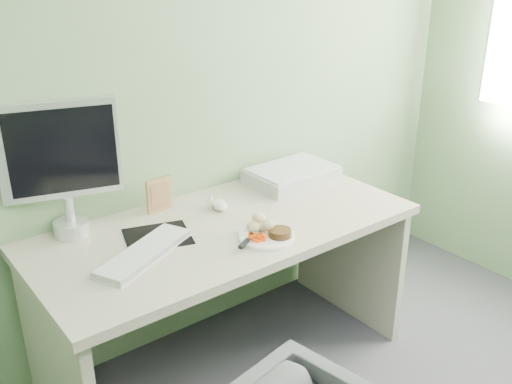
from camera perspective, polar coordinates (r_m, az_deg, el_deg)
wall_back at (r=2.49m, az=-8.44°, el=12.84°), size 3.50×0.00×3.50m
desk at (r=2.46m, az=-2.98°, el=-7.05°), size 1.60×0.75×0.73m
plate at (r=2.26m, az=1.05°, el=-4.50°), size 0.22×0.22×0.01m
steak at (r=2.24m, az=2.40°, el=-4.10°), size 0.10×0.10×0.03m
potato_pile at (r=2.29m, az=0.71°, el=-3.11°), size 0.12×0.10×0.06m
carrot_heap at (r=2.21m, az=0.03°, el=-4.42°), size 0.06×0.05×0.04m
steak_knife at (r=2.19m, az=-0.86°, el=-4.86°), size 0.17×0.10×0.01m
mousepad at (r=2.30m, az=-9.82°, el=-4.39°), size 0.31×0.29×0.00m
keyboard at (r=2.17m, az=-11.09°, el=-5.90°), size 0.45×0.30×0.02m
computer_mouse at (r=2.50m, az=-3.60°, el=-1.31°), size 0.10×0.12×0.04m
photo_frame at (r=2.49m, az=-9.64°, el=-0.28°), size 0.12×0.02×0.15m
eyedrop_bottle at (r=2.52m, az=-4.59°, el=-0.92°), size 0.02×0.02×0.07m
scanner at (r=2.80m, az=3.59°, el=1.67°), size 0.43×0.29×0.07m
monitor at (r=2.30m, az=-18.92°, el=2.87°), size 0.44×0.17×0.54m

